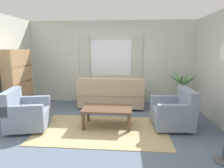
% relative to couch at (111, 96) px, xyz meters
% --- Properties ---
extents(ground_plane, '(6.24, 6.24, 0.00)m').
position_rel_couch_xyz_m(ground_plane, '(-0.07, -1.58, -0.37)').
color(ground_plane, slate).
extents(wall_back, '(5.32, 0.12, 2.60)m').
position_rel_couch_xyz_m(wall_back, '(-0.07, 0.68, 0.93)').
color(wall_back, beige).
rests_on(wall_back, ground_plane).
extents(window_with_curtains, '(1.98, 0.07, 1.40)m').
position_rel_couch_xyz_m(window_with_curtains, '(-0.07, 0.60, 1.08)').
color(window_with_curtains, white).
extents(area_rug, '(2.79, 1.60, 0.01)m').
position_rel_couch_xyz_m(area_rug, '(-0.07, -1.58, -0.36)').
color(area_rug, tan).
rests_on(area_rug, ground_plane).
extents(couch, '(1.90, 0.82, 0.92)m').
position_rel_couch_xyz_m(couch, '(0.00, 0.00, 0.00)').
color(couch, tan).
rests_on(couch, ground_plane).
extents(armchair_left, '(0.98, 1.00, 0.88)m').
position_rel_couch_xyz_m(armchair_left, '(-1.75, -1.63, -0.01)').
color(armchair_left, gray).
rests_on(armchair_left, ground_plane).
extents(armchair_right, '(0.87, 0.88, 0.88)m').
position_rel_couch_xyz_m(armchair_right, '(1.52, -1.29, -0.01)').
color(armchair_right, gray).
rests_on(armchair_right, ground_plane).
extents(coffee_table, '(1.10, 0.64, 0.44)m').
position_rel_couch_xyz_m(coffee_table, '(0.02, -1.36, 0.01)').
color(coffee_table, brown).
rests_on(coffee_table, ground_plane).
extents(potted_plant, '(0.94, 1.21, 1.14)m').
position_rel_couch_xyz_m(potted_plant, '(2.06, 0.09, 0.11)').
color(potted_plant, '#B7B2A8').
rests_on(potted_plant, ground_plane).
extents(bookshelf, '(0.30, 0.94, 1.72)m').
position_rel_couch_xyz_m(bookshelf, '(-2.41, -0.61, 0.43)').
color(bookshelf, '#A87F56').
rests_on(bookshelf, ground_plane).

